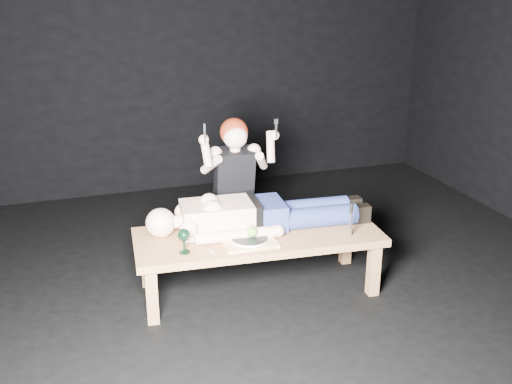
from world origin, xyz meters
TOP-DOWN VIEW (x-y plane):
  - ground at (0.00, 0.00)m, footprint 5.00×5.00m
  - back_wall at (0.00, 2.50)m, footprint 5.00×0.00m
  - table at (-0.23, 0.07)m, footprint 1.80×0.80m
  - lying_man at (-0.17, 0.17)m, footprint 1.83×0.69m
  - kneeling_woman at (-0.24, 0.68)m, footprint 0.69×0.77m
  - serving_tray at (-0.34, -0.07)m, footprint 0.37×0.27m
  - plate at (-0.34, -0.07)m, footprint 0.25×0.25m
  - apple at (-0.32, -0.06)m, footprint 0.08×0.08m
  - goblet at (-0.80, -0.07)m, footprint 0.09×0.09m
  - fork_flat at (-0.63, -0.10)m, footprint 0.04×0.19m
  - knife_flat at (-0.21, -0.13)m, footprint 0.07×0.18m
  - spoon_flat at (-0.19, -0.03)m, footprint 0.16×0.13m
  - carving_knife at (0.37, -0.18)m, footprint 0.03×0.04m

SIDE VIEW (x-z plane):
  - ground at x=0.00m, z-range 0.00..0.00m
  - table at x=-0.23m, z-range 0.00..0.45m
  - fork_flat at x=-0.63m, z-range 0.45..0.46m
  - knife_flat at x=-0.21m, z-range 0.45..0.46m
  - spoon_flat at x=-0.19m, z-range 0.45..0.46m
  - serving_tray at x=-0.34m, z-range 0.45..0.47m
  - plate at x=-0.34m, z-range 0.47..0.49m
  - apple at x=-0.32m, z-range 0.49..0.57m
  - goblet at x=-0.80m, z-range 0.45..0.62m
  - carving_knife at x=0.37m, z-range 0.45..0.70m
  - lying_man at x=-0.17m, z-range 0.45..0.72m
  - kneeling_woman at x=-0.24m, z-range 0.00..1.21m
  - back_wall at x=0.00m, z-range -1.00..4.00m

